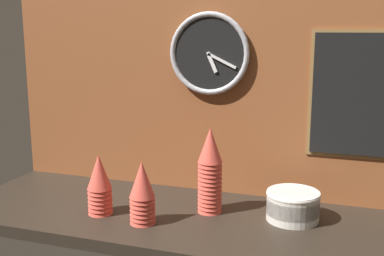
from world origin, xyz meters
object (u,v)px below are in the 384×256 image
at_px(cup_stack_center_left, 100,184).
at_px(menu_board, 375,96).
at_px(wall_clock, 209,54).
at_px(cup_stack_center, 142,193).
at_px(bowl_stack_right, 293,204).
at_px(cup_stack_center_right, 210,170).

bearing_deg(cup_stack_center_left, menu_board, 21.56).
xyz_separation_m(cup_stack_center_left, wall_clock, (0.28, 0.32, 0.42)).
height_order(cup_stack_center, cup_stack_center_left, same).
xyz_separation_m(wall_clock, menu_board, (0.57, 0.01, -0.13)).
height_order(cup_stack_center, wall_clock, wall_clock).
bearing_deg(menu_board, bowl_stack_right, -141.48).
relative_size(cup_stack_center, wall_clock, 0.69).
xyz_separation_m(cup_stack_center_left, bowl_stack_right, (0.62, 0.15, -0.05)).
bearing_deg(menu_board, cup_stack_center_right, -158.18).
bearing_deg(wall_clock, menu_board, 0.90).
distance_m(cup_stack_center, bowl_stack_right, 0.49).
distance_m(bowl_stack_right, wall_clock, 0.60).
relative_size(bowl_stack_right, menu_board, 0.40).
distance_m(cup_stack_center_right, cup_stack_center_left, 0.37).
distance_m(cup_stack_center, cup_stack_center_left, 0.17).
bearing_deg(cup_stack_center, bowl_stack_right, 21.90).
distance_m(bowl_stack_right, menu_board, 0.45).
relative_size(cup_stack_center_right, cup_stack_center, 1.43).
height_order(cup_stack_center_right, menu_board, menu_board).
height_order(cup_stack_center_right, wall_clock, wall_clock).
distance_m(cup_stack_center_right, bowl_stack_right, 0.29).
xyz_separation_m(cup_stack_center_right, cup_stack_center, (-0.17, -0.16, -0.04)).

